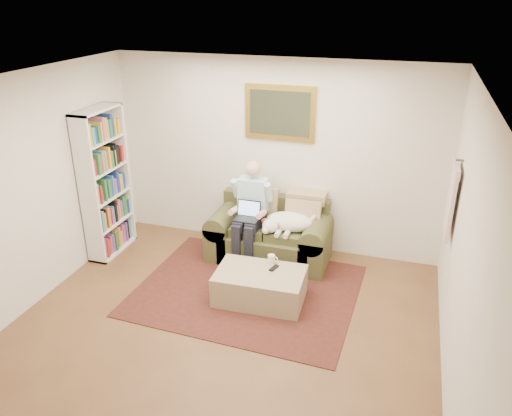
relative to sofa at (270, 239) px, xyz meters
The scene contains 12 objects.
room_shell 1.99m from the sofa, 91.83° to the right, with size 4.51×5.00×2.61m.
rug 0.92m from the sofa, 92.18° to the right, with size 2.59×2.07×0.01m, color #301B13.
sofa is the anchor object (origin of this frame).
seated_man 0.49m from the sofa, 148.55° to the right, with size 0.53×0.75×1.35m, color #8CCED8, non-canonical shape.
laptop 0.53m from the sofa, 138.98° to the right, with size 0.31×0.25×0.22m.
sleeping_dog 0.45m from the sofa, 15.74° to the right, with size 0.66×0.41×0.24m, color white, non-canonical shape.
ottoman 1.03m from the sofa, 80.12° to the right, with size 1.02×0.65×0.37m, color tan.
coffee_mug 0.81m from the sofa, 72.51° to the right, with size 0.08×0.08×0.10m, color white.
tv_remote 0.94m from the sofa, 70.92° to the right, with size 0.05×0.15×0.02m, color black.
bookshelf 2.32m from the sofa, 167.93° to the right, with size 0.28×0.80×2.00m, color white, non-canonical shape.
wall_mirror 1.68m from the sofa, 90.00° to the left, with size 0.94×0.04×0.72m.
hanging_shirt 2.43m from the sofa, 12.17° to the right, with size 0.06×0.52×0.90m, color beige, non-canonical shape.
Camera 1 is at (1.68, -3.69, 3.37)m, focal length 35.00 mm.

